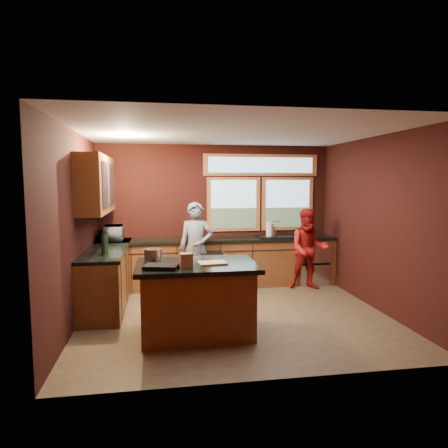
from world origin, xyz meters
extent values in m
plane|color=brown|center=(0.00, 0.00, 0.00)|extent=(4.50, 4.50, 0.00)
cube|color=black|center=(0.00, 2.00, 1.35)|extent=(4.50, 0.02, 2.70)
cube|color=black|center=(0.00, -2.00, 1.35)|extent=(4.50, 0.02, 2.70)
cube|color=black|center=(-2.25, 0.00, 1.35)|extent=(0.02, 4.00, 2.70)
cube|color=black|center=(2.25, 0.00, 1.35)|extent=(0.02, 4.00, 2.70)
cube|color=silver|center=(0.00, 0.00, 2.70)|extent=(4.50, 4.00, 0.02)
cube|color=#8BADC1|center=(0.35, 1.99, 1.55)|extent=(1.06, 0.02, 1.06)
cube|color=#8BADC1|center=(1.45, 1.99, 1.55)|extent=(1.06, 0.02, 1.06)
cube|color=#A85E30|center=(0.90, 1.99, 2.32)|extent=(2.30, 0.02, 0.42)
cube|color=#572D14|center=(-2.07, 0.85, 1.95)|extent=(0.36, 1.80, 0.90)
cube|color=#572D14|center=(0.00, 1.70, 0.44)|extent=(4.50, 0.60, 0.88)
cube|color=black|center=(0.00, 1.69, 0.91)|extent=(4.50, 0.64, 0.05)
cube|color=#B7B7BC|center=(1.85, 1.68, 0.42)|extent=(0.60, 0.58, 0.85)
cube|color=black|center=(1.10, 1.66, 0.91)|extent=(0.66, 0.46, 0.05)
cube|color=#572D14|center=(-1.95, 0.85, 0.44)|extent=(0.60, 2.30, 0.88)
cube|color=black|center=(-1.94, 0.85, 0.91)|extent=(0.64, 2.30, 0.05)
cube|color=#572D14|center=(-0.63, -0.66, 0.44)|extent=(1.40, 0.90, 0.88)
cube|color=black|center=(-0.63, -0.66, 0.92)|extent=(1.55, 1.05, 0.06)
imported|color=slate|center=(-0.46, 1.25, 0.82)|extent=(0.64, 0.46, 1.64)
imported|color=maroon|center=(1.63, 1.24, 0.75)|extent=(0.83, 0.71, 1.50)
imported|color=#999999|center=(-1.92, 1.70, 1.07)|extent=(0.35, 0.50, 0.27)
imported|color=#999999|center=(1.09, 1.75, 1.09)|extent=(0.29, 0.25, 0.32)
cylinder|color=silver|center=(1.00, 1.70, 1.07)|extent=(0.12, 0.12, 0.28)
cube|color=tan|center=(-0.43, -0.71, 0.95)|extent=(0.38, 0.29, 0.02)
cylinder|color=#A7A7AB|center=(-1.18, -0.51, 1.03)|extent=(0.24, 0.24, 0.18)
cube|color=brown|center=(-0.78, -0.91, 1.03)|extent=(0.17, 0.14, 0.18)
cube|color=black|center=(-1.08, -0.91, 0.97)|extent=(0.45, 0.36, 0.05)
camera|label=1|loc=(-1.08, -5.72, 2.00)|focal=32.00mm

